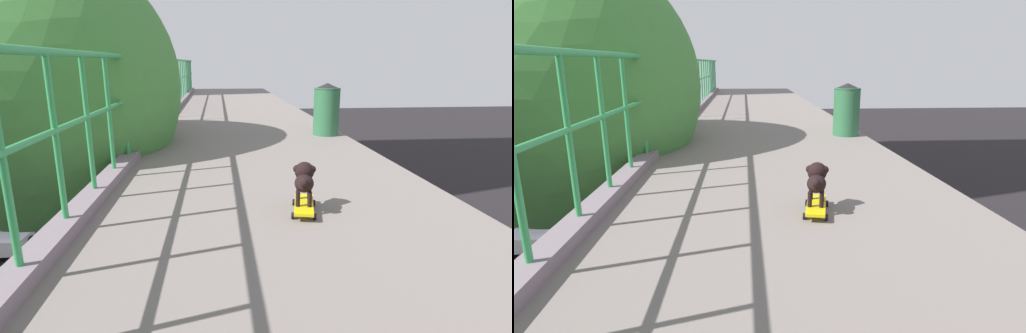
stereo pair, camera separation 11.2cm
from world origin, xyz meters
TOP-DOWN VIEW (x-y plane):
  - car_green_fifth at (-4.12, 10.75)m, footprint 1.81×4.46m
  - car_white_sixth at (-7.10, 14.60)m, footprint 1.79×4.59m
  - city_bus at (-7.55, 27.90)m, footprint 2.70×10.51m
  - roadside_tree_mid at (-1.84, 4.87)m, footprint 4.32×4.32m
  - toy_skateboard at (1.58, 1.64)m, footprint 0.27×0.51m
  - small_dog at (1.59, 1.71)m, footprint 0.22×0.39m
  - litter_bin at (2.74, 5.23)m, footprint 0.45×0.45m

SIDE VIEW (x-z plane):
  - car_white_sixth at x=-7.10m, z-range -0.03..1.27m
  - car_green_fifth at x=-4.12m, z-range -0.02..1.40m
  - city_bus at x=-7.55m, z-range 0.22..3.21m
  - toy_skateboard at x=1.58m, z-range 5.80..5.87m
  - small_dog at x=1.59m, z-range 5.89..6.21m
  - litter_bin at x=2.74m, z-range 5.79..6.67m
  - roadside_tree_mid at x=-1.84m, z-range 2.18..10.93m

